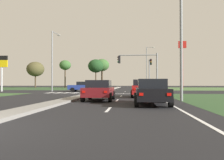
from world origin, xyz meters
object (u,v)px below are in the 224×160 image
car_maroon_fourth (99,90)px  street_lamp_second (53,58)px  traffic_signal_far_right (150,69)px  traffic_signal_near_right (141,65)px  car_red_second (142,88)px  treeline_second (65,65)px  car_black_third (151,92)px  pedestrian_at_median (110,84)px  street_lamp_near (181,36)px  treeline_third (96,66)px  car_blue_near (83,87)px  fuel_price_totem (2,65)px  treeline_fourth (102,65)px  treeline_near (35,69)px  street_lamp_third (147,66)px  fastfood_pole_sign (182,54)px

car_maroon_fourth → street_lamp_second: street_lamp_second is taller
traffic_signal_far_right → traffic_signal_near_right: bearing=-99.2°
car_red_second → treeline_second: size_ratio=0.53×
car_black_third → pedestrian_at_median: 34.36m
car_red_second → street_lamp_near: 6.27m
car_black_third → traffic_signal_near_right: traffic_signal_near_right is taller
street_lamp_near → treeline_third: size_ratio=1.06×
car_blue_near → car_red_second: car_red_second is taller
fuel_price_totem → treeline_fourth: size_ratio=0.70×
car_blue_near → traffic_signal_far_right: traffic_signal_far_right is taller
treeline_second → treeline_third: bearing=-17.7°
pedestrian_at_median → treeline_near: (-23.89, 18.42, 4.36)m
street_lamp_third → fastfood_pole_sign: size_ratio=0.93×
car_blue_near → treeline_near: bearing=34.2°
traffic_signal_near_right → treeline_second: 41.76m
fastfood_pole_sign → treeline_third: (-21.36, 7.44, -2.09)m
street_lamp_near → treeline_near: street_lamp_near is taller
car_blue_near → treeline_third: (-2.41, 27.08, 5.21)m
car_blue_near → street_lamp_second: street_lamp_second is taller
treeline_fourth → treeline_third: bearing=-132.8°
traffic_signal_far_right → treeline_near: size_ratio=0.72×
street_lamp_second → fastfood_pole_sign: size_ratio=0.87×
street_lamp_second → treeline_second: bearing=102.9°
street_lamp_near → fastfood_pole_sign: fastfood_pole_sign is taller
car_red_second → fuel_price_totem: bearing=147.5°
car_maroon_fourth → traffic_signal_near_right: traffic_signal_near_right is taller
street_lamp_third → treeline_third: bearing=161.8°
traffic_signal_near_right → treeline_third: 35.17m
street_lamp_third → treeline_second: 24.10m
treeline_third → treeline_fourth: bearing=47.2°
car_red_second → treeline_fourth: (-9.34, 42.51, 5.50)m
car_black_third → pedestrian_at_median: pedestrian_at_median is taller
street_lamp_near → fastfood_pole_sign: 38.68m
traffic_signal_far_right → treeline_near: (-31.51, 25.35, 1.72)m
car_black_third → treeline_fourth: 51.24m
car_black_third → street_lamp_near: street_lamp_near is taller
treeline_second → street_lamp_third: bearing=-18.0°
car_maroon_fourth → treeline_third: size_ratio=0.54×
traffic_signal_far_right → car_maroon_fourth: bearing=-102.7°
car_red_second → car_maroon_fourth: 5.57m
car_black_third → treeline_near: size_ratio=0.60×
car_black_third → pedestrian_at_median: size_ratio=2.78×
car_blue_near → treeline_near: 37.69m
traffic_signal_far_right → fastfood_pole_sign: 16.96m
car_maroon_fourth → treeline_fourth: 47.72m
car_black_third → street_lamp_second: 26.53m
treeline_second → treeline_third: 9.88m
street_lamp_second → street_lamp_third: 27.16m
car_blue_near → car_red_second: 16.18m
traffic_signal_far_right → street_lamp_third: 17.18m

